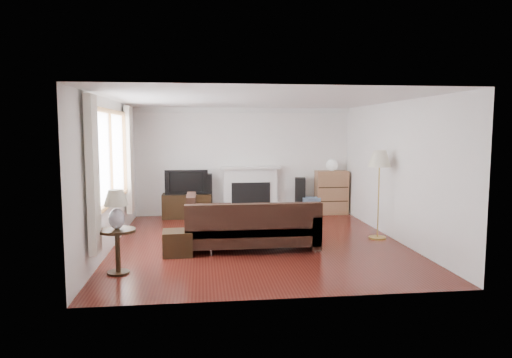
{
  "coord_description": "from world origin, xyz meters",
  "views": [
    {
      "loc": [
        -0.98,
        -7.89,
        1.99
      ],
      "look_at": [
        0.0,
        0.3,
        1.1
      ],
      "focal_mm": 32.0,
      "sensor_mm": 36.0,
      "label": 1
    }
  ],
  "objects": [
    {
      "name": "table_lamp",
      "position": [
        -2.15,
        -1.53,
        0.9
      ],
      "size": [
        0.33,
        0.33,
        0.54
      ],
      "primitive_type": "cube",
      "color": "silver",
      "rests_on": "side_table"
    },
    {
      "name": "speaker_left",
      "position": [
        -0.89,
        2.55,
        0.49
      ],
      "size": [
        0.29,
        0.34,
        0.98
      ],
      "primitive_type": "cube",
      "rotation": [
        0.0,
        0.0,
        -0.05
      ],
      "color": "black",
      "rests_on": "ground"
    },
    {
      "name": "footstool",
      "position": [
        -1.38,
        -0.67,
        0.2
      ],
      "size": [
        0.49,
        0.49,
        0.39
      ],
      "primitive_type": "cube",
      "rotation": [
        0.0,
        0.0,
        0.05
      ],
      "color": "black",
      "rests_on": "ground"
    },
    {
      "name": "globe_lamp",
      "position": [
        2.07,
        2.53,
        1.16
      ],
      "size": [
        0.27,
        0.27,
        0.27
      ],
      "primitive_type": "sphere",
      "color": "white",
      "rests_on": "bookshelf"
    },
    {
      "name": "floor_lamp",
      "position": [
        2.22,
        0.02,
        0.81
      ],
      "size": [
        0.43,
        0.43,
        1.62
      ],
      "primitive_type": "cube",
      "rotation": [
        0.0,
        0.0,
        -0.02
      ],
      "color": "#AD8D3C",
      "rests_on": "ground"
    },
    {
      "name": "room",
      "position": [
        0.0,
        0.0,
        1.25
      ],
      "size": [
        5.1,
        5.6,
        2.54
      ],
      "color": "#511812",
      "rests_on": "ground"
    },
    {
      "name": "sectional_sofa",
      "position": [
        -0.16,
        -0.45,
        0.38
      ],
      "size": [
        2.38,
        1.74,
        0.77
      ],
      "primitive_type": "cube",
      "color": "black",
      "rests_on": "ground"
    },
    {
      "name": "tv_stand",
      "position": [
        -1.32,
        2.47,
        0.27
      ],
      "size": [
        1.1,
        0.49,
        0.55
      ],
      "primitive_type": "cube",
      "color": "black",
      "rests_on": "ground"
    },
    {
      "name": "fireplace",
      "position": [
        0.15,
        2.64,
        0.57
      ],
      "size": [
        1.4,
        0.26,
        1.15
      ],
      "primitive_type": "cube",
      "color": "white",
      "rests_on": "room"
    },
    {
      "name": "curtain_near",
      "position": [
        -2.4,
        -1.72,
        1.4
      ],
      "size": [
        0.1,
        0.35,
        2.1
      ],
      "primitive_type": "cube",
      "color": "silver",
      "rests_on": "room"
    },
    {
      "name": "coffee_table",
      "position": [
        -0.32,
        0.84,
        0.22
      ],
      "size": [
        1.2,
        0.74,
        0.45
      ],
      "primitive_type": "cube",
      "rotation": [
        0.0,
        0.0,
        -0.11
      ],
      "color": "brown",
      "rests_on": "ground"
    },
    {
      "name": "curtain_far",
      "position": [
        -2.4,
        1.32,
        1.4
      ],
      "size": [
        0.1,
        0.35,
        2.1
      ],
      "primitive_type": "cube",
      "color": "silver",
      "rests_on": "room"
    },
    {
      "name": "speaker_right",
      "position": [
        1.32,
        2.55,
        0.44
      ],
      "size": [
        0.29,
        0.33,
        0.87
      ],
      "primitive_type": "cube",
      "rotation": [
        0.0,
        0.0,
        -0.19
      ],
      "color": "black",
      "rests_on": "ground"
    },
    {
      "name": "side_table",
      "position": [
        -2.15,
        -1.53,
        0.31
      ],
      "size": [
        0.5,
        0.5,
        0.63
      ],
      "primitive_type": "cube",
      "color": "black",
      "rests_on": "ground"
    },
    {
      "name": "window",
      "position": [
        -2.45,
        -0.2,
        1.55
      ],
      "size": [
        0.12,
        2.74,
        1.54
      ],
      "primitive_type": "cube",
      "color": "brown",
      "rests_on": "room"
    },
    {
      "name": "television",
      "position": [
        -1.32,
        2.47,
        0.82
      ],
      "size": [
        0.96,
        0.13,
        0.55
      ],
      "primitive_type": "imported",
      "color": "black",
      "rests_on": "tv_stand"
    },
    {
      "name": "bookshelf",
      "position": [
        2.07,
        2.53,
        0.51
      ],
      "size": [
        0.75,
        0.36,
        1.03
      ],
      "primitive_type": "cube",
      "color": "#996947",
      "rests_on": "ground"
    }
  ]
}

